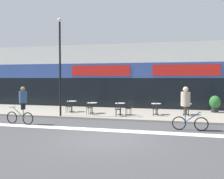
# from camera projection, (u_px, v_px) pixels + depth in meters

# --- Properties ---
(ground_plane) EXTENTS (120.00, 120.00, 0.00)m
(ground_plane) POSITION_uv_depth(u_px,v_px,m) (107.00, 139.00, 11.01)
(ground_plane) COLOR #424244
(sidewalk_slab) EXTENTS (40.00, 5.50, 0.12)m
(sidewalk_slab) POSITION_uv_depth(u_px,v_px,m) (135.00, 114.00, 18.03)
(sidewalk_slab) COLOR gray
(sidewalk_slab) RESTS_ON ground
(storefront_facade) EXTENTS (40.00, 4.06, 5.27)m
(storefront_facade) POSITION_uv_depth(u_px,v_px,m) (144.00, 77.00, 22.46)
(storefront_facade) COLOR silver
(storefront_facade) RESTS_ON ground
(bike_lane_stripe) EXTENTS (36.00, 0.70, 0.01)m
(bike_lane_stripe) POSITION_uv_depth(u_px,v_px,m) (117.00, 131.00, 12.65)
(bike_lane_stripe) COLOR silver
(bike_lane_stripe) RESTS_ON ground
(bistro_table_0) EXTENTS (0.68, 0.68, 0.77)m
(bistro_table_0) POSITION_uv_depth(u_px,v_px,m) (72.00, 104.00, 18.68)
(bistro_table_0) COLOR black
(bistro_table_0) RESTS_ON sidewalk_slab
(bistro_table_1) EXTENTS (0.72, 0.72, 0.73)m
(bistro_table_1) POSITION_uv_depth(u_px,v_px,m) (92.00, 106.00, 17.90)
(bistro_table_1) COLOR black
(bistro_table_1) RESTS_ON sidewalk_slab
(bistro_table_2) EXTENTS (0.67, 0.67, 0.77)m
(bistro_table_2) POSITION_uv_depth(u_px,v_px,m) (120.00, 106.00, 17.14)
(bistro_table_2) COLOR black
(bistro_table_2) RESTS_ON sidewalk_slab
(bistro_table_3) EXTENTS (0.65, 0.65, 0.73)m
(bistro_table_3) POSITION_uv_depth(u_px,v_px,m) (156.00, 107.00, 17.28)
(bistro_table_3) COLOR black
(bistro_table_3) RESTS_ON sidewalk_slab
(bistro_table_4) EXTENTS (0.72, 0.72, 0.73)m
(bistro_table_4) POSITION_uv_depth(u_px,v_px,m) (186.00, 107.00, 17.21)
(bistro_table_4) COLOR black
(bistro_table_4) RESTS_ON sidewalk_slab
(cafe_chair_0_near) EXTENTS (0.40, 0.57, 0.90)m
(cafe_chair_0_near) POSITION_uv_depth(u_px,v_px,m) (68.00, 105.00, 18.07)
(cafe_chair_0_near) COLOR black
(cafe_chair_0_near) RESTS_ON sidewalk_slab
(cafe_chair_1_near) EXTENTS (0.43, 0.59, 0.90)m
(cafe_chair_1_near) POSITION_uv_depth(u_px,v_px,m) (89.00, 107.00, 17.30)
(cafe_chair_1_near) COLOR black
(cafe_chair_1_near) RESTS_ON sidewalk_slab
(cafe_chair_2_near) EXTENTS (0.43, 0.59, 0.90)m
(cafe_chair_2_near) POSITION_uv_depth(u_px,v_px,m) (118.00, 108.00, 16.53)
(cafe_chair_2_near) COLOR black
(cafe_chair_2_near) RESTS_ON sidewalk_slab
(cafe_chair_2_side) EXTENTS (0.59, 0.43, 0.90)m
(cafe_chair_2_side) POSITION_uv_depth(u_px,v_px,m) (130.00, 107.00, 16.98)
(cafe_chair_2_side) COLOR black
(cafe_chair_2_side) RESTS_ON sidewalk_slab
(cafe_chair_3_near) EXTENTS (0.45, 0.60, 0.90)m
(cafe_chair_3_near) POSITION_uv_depth(u_px,v_px,m) (156.00, 108.00, 16.67)
(cafe_chair_3_near) COLOR black
(cafe_chair_3_near) RESTS_ON sidewalk_slab
(cafe_chair_4_near) EXTENTS (0.44, 0.59, 0.90)m
(cafe_chair_4_near) POSITION_uv_depth(u_px,v_px,m) (186.00, 108.00, 16.61)
(cafe_chair_4_near) COLOR black
(cafe_chair_4_near) RESTS_ON sidewalk_slab
(planter_pot) EXTENTS (0.77, 0.77, 1.17)m
(planter_pot) POSITION_uv_depth(u_px,v_px,m) (215.00, 103.00, 18.34)
(planter_pot) COLOR #232326
(planter_pot) RESTS_ON sidewalk_slab
(lamp_post) EXTENTS (0.26, 0.26, 6.19)m
(lamp_post) POSITION_uv_depth(u_px,v_px,m) (60.00, 61.00, 16.58)
(lamp_post) COLOR black
(lamp_post) RESTS_ON sidewalk_slab
(cyclist_0) EXTENTS (1.74, 0.53, 2.07)m
(cyclist_0) POSITION_uv_depth(u_px,v_px,m) (22.00, 103.00, 14.27)
(cyclist_0) COLOR black
(cyclist_0) RESTS_ON ground
(cyclist_2) EXTENTS (1.71, 0.48, 2.13)m
(cyclist_2) POSITION_uv_depth(u_px,v_px,m) (187.00, 105.00, 12.68)
(cyclist_2) COLOR black
(cyclist_2) RESTS_ON ground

